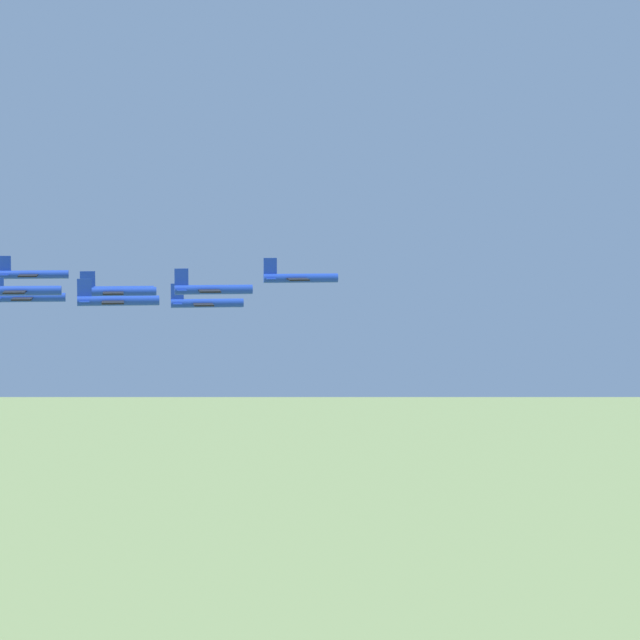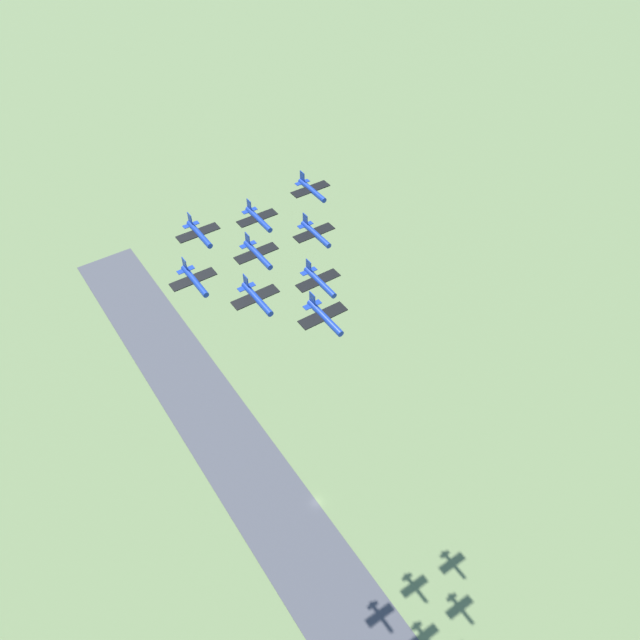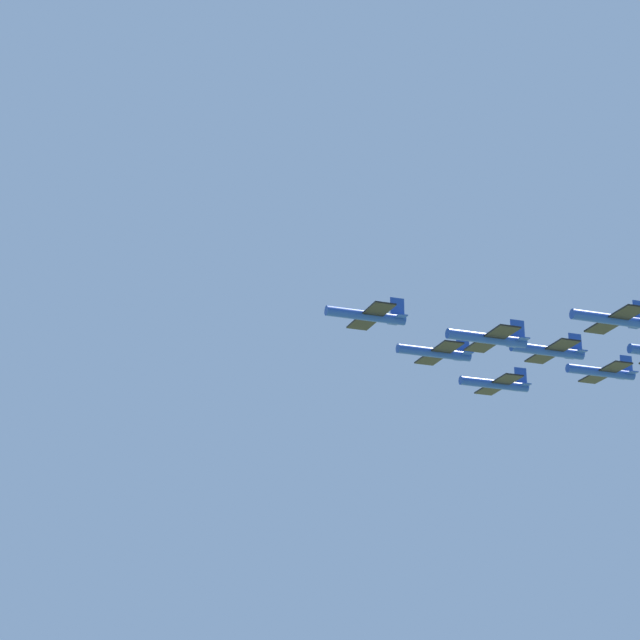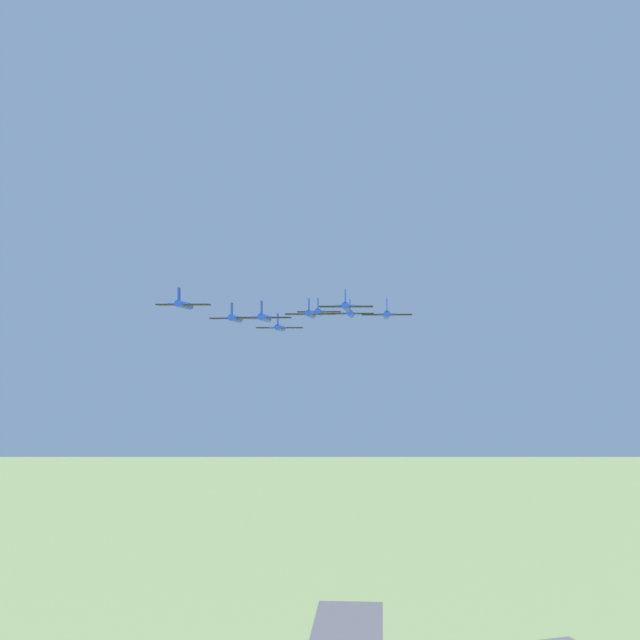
% 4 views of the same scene
% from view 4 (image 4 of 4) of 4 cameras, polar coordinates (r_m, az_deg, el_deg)
% --- Properties ---
extents(jet_0, '(10.80, 10.52, 3.66)m').
position_cam_4_polar(jet_0, '(208.49, -0.05, 0.53)').
color(jet_0, '#19389E').
extents(jet_1, '(10.80, 10.52, 3.66)m').
position_cam_4_polar(jet_1, '(195.84, -2.59, -0.49)').
color(jet_1, '#19389E').
extents(jet_2, '(10.80, 10.52, 3.66)m').
position_cam_4_polar(jet_2, '(194.85, 1.97, 0.42)').
color(jet_2, '#19389E').
extents(jet_3, '(10.80, 10.52, 3.66)m').
position_cam_4_polar(jet_3, '(183.85, -5.46, 0.12)').
color(jet_3, '#19389E').
extents(jet_4, '(10.80, 10.52, 3.66)m').
position_cam_4_polar(jet_4, '(182.03, -0.61, 0.39)').
color(jet_4, '#19389E').
extents(jet_5, '(10.80, 10.52, 3.66)m').
position_cam_4_polar(jet_5, '(181.49, 4.29, 0.35)').
color(jet_5, '#19389E').
extents(jet_6, '(10.80, 10.52, 3.66)m').
position_cam_4_polar(jet_6, '(172.43, -8.72, 0.99)').
color(jet_6, '#19389E').
extents(jet_7, '(10.80, 10.52, 3.66)m').
position_cam_4_polar(jet_7, '(169.61, -3.58, 0.16)').
color(jet_7, '#19389E').
extents(jet_8, '(10.80, 10.52, 3.66)m').
position_cam_4_polar(jet_8, '(168.42, 1.68, 0.87)').
color(jet_8, '#19389E').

